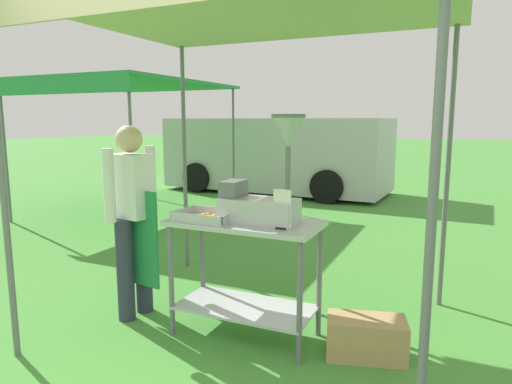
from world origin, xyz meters
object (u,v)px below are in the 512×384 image
Objects in this scene: stall_canopy at (250,16)px; donut_tray at (207,217)px; donut_fryer at (264,188)px; neighbour_tent at (127,87)px; vendor at (133,212)px; donut_cart at (245,255)px; van_silver at (276,154)px; menu_sign at (282,212)px; supply_crate at (366,338)px.

stall_canopy is 6.60× the size of donut_tray.
neighbour_tent is (-4.10, 3.44, 1.07)m from donut_fryer.
donut_fryer is 0.49× the size of vendor.
stall_canopy is at bearing 90.00° from donut_cart.
van_silver is 3.89m from neighbour_tent.
neighbour_tent is (-4.29, 3.55, 1.20)m from menu_sign.
stall_canopy is 1.42m from menu_sign.
donut_cart is 0.70× the size of vendor.
supply_crate is at bearing -63.15° from van_silver.
neighbour_tent reaches higher than supply_crate.
vendor is (-1.00, -0.06, 0.26)m from donut_cart.
menu_sign reaches higher than supply_crate.
neighbour_tent reaches higher than donut_tray.
van_silver is 1.59× the size of neighbour_tent.
stall_canopy reaches higher than neighbour_tent.
neighbour_tent is at bearing 140.03° from donut_fryer.
stall_canopy is 1.75m from donut_cart.
menu_sign is at bearing -39.68° from neighbour_tent.
donut_cart is (0.00, -0.10, -1.75)m from stall_canopy.
stall_canopy is 1.80m from vendor.
donut_cart is at bearing -90.00° from stall_canopy.
donut_fryer reaches higher than van_silver.
donut_cart is 0.35× the size of neighbour_tent.
donut_tray is at bearing -43.81° from neighbour_tent.
donut_tray is 0.73m from vendor.
donut_fryer is (0.16, -0.01, 0.52)m from donut_cart.
donut_tray is at bearing -173.03° from supply_crate.
van_silver is (-2.65, 6.79, -0.29)m from donut_fryer.
vendor reaches higher than donut_tray.
neighbour_tent is (-3.67, 3.52, 1.30)m from donut_tray.
donut_cart is at bearing 3.54° from vendor.
stall_canopy is 0.56× the size of van_silver.
menu_sign reaches higher than donut_tray.
vendor is (-1.35, 0.07, -0.12)m from menu_sign.
donut_fryer is 0.26m from menu_sign.
neighbour_tent is (-3.94, 3.43, 1.59)m from donut_cart.
donut_fryer is at bearing 147.54° from menu_sign.
donut_cart reaches higher than supply_crate.
menu_sign is at bearing -3.39° from donut_tray.
menu_sign is (0.18, -0.12, -0.14)m from donut_fryer.
donut_fryer is at bearing -39.97° from neighbour_tent.
stall_canopy is 7.28m from van_silver.
vendor is (-0.73, 0.03, -0.02)m from donut_tray.
vendor is at bearing 177.18° from menu_sign.
van_silver is at bearing 110.15° from donut_cart.
vendor is (-1.16, -0.05, -0.26)m from donut_fryer.
menu_sign is at bearing -67.69° from van_silver.
stall_canopy is 2.55× the size of donut_cart.
donut_tray is at bearing -2.34° from vendor.
vendor reaches higher than menu_sign.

